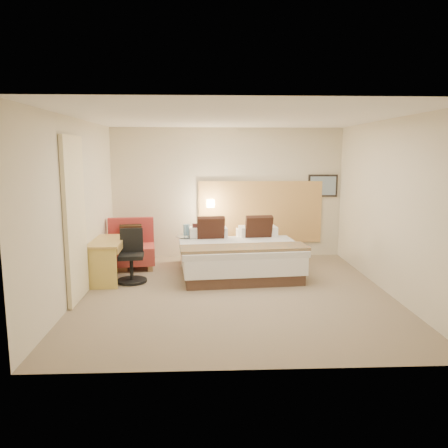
{
  "coord_description": "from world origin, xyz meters",
  "views": [
    {
      "loc": [
        -0.45,
        -6.62,
        2.18
      ],
      "look_at": [
        -0.15,
        0.52,
        1.01
      ],
      "focal_mm": 35.0,
      "sensor_mm": 36.0,
      "label": 1
    }
  ],
  "objects_px": {
    "bed": "(237,255)",
    "desk": "(109,249)",
    "lounge_chair": "(131,248)",
    "desk_chair": "(132,260)",
    "side_table": "(190,249)"
  },
  "relations": [
    {
      "from": "lounge_chair",
      "to": "desk",
      "type": "distance_m",
      "value": 0.91
    },
    {
      "from": "bed",
      "to": "desk_chair",
      "type": "height_order",
      "value": "bed"
    },
    {
      "from": "bed",
      "to": "desk",
      "type": "height_order",
      "value": "bed"
    },
    {
      "from": "bed",
      "to": "lounge_chair",
      "type": "bearing_deg",
      "value": 166.82
    },
    {
      "from": "bed",
      "to": "desk_chair",
      "type": "distance_m",
      "value": 1.91
    },
    {
      "from": "lounge_chair",
      "to": "desk",
      "type": "height_order",
      "value": "lounge_chair"
    },
    {
      "from": "desk",
      "to": "lounge_chair",
      "type": "bearing_deg",
      "value": 75.56
    },
    {
      "from": "side_table",
      "to": "bed",
      "type": "bearing_deg",
      "value": -27.46
    },
    {
      "from": "desk_chair",
      "to": "desk",
      "type": "bearing_deg",
      "value": 164.81
    },
    {
      "from": "side_table",
      "to": "desk_chair",
      "type": "bearing_deg",
      "value": -135.25
    },
    {
      "from": "lounge_chair",
      "to": "side_table",
      "type": "relative_size",
      "value": 1.6
    },
    {
      "from": "desk",
      "to": "desk_chair",
      "type": "bearing_deg",
      "value": -15.19
    },
    {
      "from": "desk_chair",
      "to": "side_table",
      "type": "bearing_deg",
      "value": 44.75
    },
    {
      "from": "bed",
      "to": "lounge_chair",
      "type": "xyz_separation_m",
      "value": [
        -2.01,
        0.47,
        0.04
      ]
    },
    {
      "from": "bed",
      "to": "lounge_chair",
      "type": "distance_m",
      "value": 2.07
    }
  ]
}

